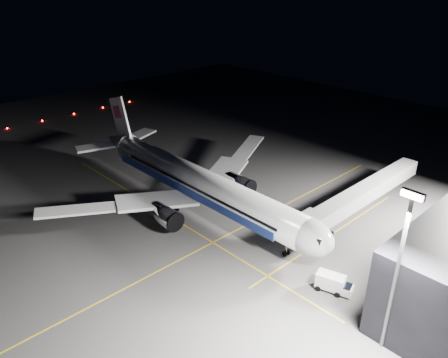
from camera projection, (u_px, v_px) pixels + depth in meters
ground at (201, 208)px, 81.92m from camera, size 200.00×200.00×0.00m
guide_line_main at (239, 229)px, 75.36m from camera, size 0.25×80.00×0.01m
guide_line_cross at (175, 220)px, 78.20m from camera, size 70.00×0.25×0.01m
guide_line_side at (331, 235)px, 73.70m from camera, size 0.25×40.00×0.01m
airliner at (196, 182)px, 80.39m from camera, size 61.48×54.22×16.64m
jet_bridge at (360, 196)px, 76.72m from camera, size 3.60×34.40×6.30m
floodlight_mast_south at (399, 260)px, 46.64m from camera, size 2.40×0.67×20.70m
taxiway_lights at (42, 121)px, 128.99m from camera, size 0.44×60.44×0.44m
service_truck at (334, 283)px, 60.26m from camera, size 5.38×3.44×2.57m
baggage_tug at (194, 173)px, 94.09m from camera, size 2.57×2.06×1.86m
safety_cone_a at (256, 203)px, 83.36m from camera, size 0.40×0.40×0.61m
safety_cone_b at (205, 195)px, 86.42m from camera, size 0.36×0.36×0.54m
safety_cone_c at (223, 176)px, 94.06m from camera, size 0.43×0.43×0.64m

